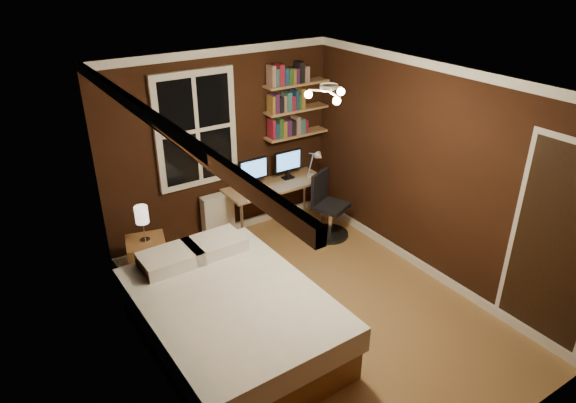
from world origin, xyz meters
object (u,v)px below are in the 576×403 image
desk (275,188)px  office_chair (328,213)px  bed (231,318)px  monitor_left (254,173)px  radiator (218,217)px  nightstand (148,260)px  desk_lamp (314,163)px  monitor_right (288,164)px  bedside_lamp (143,224)px

desk → office_chair: (0.48, -0.57, -0.28)m
bed → monitor_left: (1.33, 1.85, 0.56)m
monitor_left → radiator: bearing=168.9°
nightstand → office_chair: bearing=7.3°
radiator → desk_lamp: size_ratio=1.47×
radiator → desk: (0.80, -0.17, 0.29)m
nightstand → monitor_right: (2.18, 0.34, 0.61)m
radiator → office_chair: (1.28, -0.74, 0.01)m
desk_lamp → nightstand: bearing=-176.7°
bed → monitor_right: bearing=43.3°
radiator → monitor_left: size_ratio=1.54×
nightstand → office_chair: office_chair is taller
bed → desk_lamp: 2.80m
bed → monitor_right: 2.69m
nightstand → monitor_left: size_ratio=1.29×
monitor_right → office_chair: size_ratio=0.46×
nightstand → monitor_right: bearing=23.3°
nightstand → bedside_lamp: bearing=0.0°
monitor_left → desk_lamp: 0.87m
bedside_lamp → desk_lamp: 2.49m
bed → bedside_lamp: bedside_lamp is taller
radiator → monitor_left: monitor_left is taller
radiator → desk_lamp: 1.50m
bed → bedside_lamp: (-0.30, 1.51, 0.44)m
bedside_lamp → office_chair: 2.47m
radiator → office_chair: bearing=-30.0°
bed → radiator: bed is taller
desk_lamp → office_chair: 0.72m
bed → monitor_left: monitor_left is taller
bed → office_chair: (2.11, 1.21, 0.02)m
nightstand → bed: bearing=-64.2°
radiator → office_chair: office_chair is taller
bedside_lamp → radiator: size_ratio=0.67×
bed → radiator: 2.11m
radiator → desk: desk is taller
monitor_right → office_chair: bearing=-70.4°
monitor_left → monitor_right: 0.54m
nightstand → monitor_right: 2.29m
monitor_left → nightstand: bearing=-168.3°
radiator → monitor_right: size_ratio=1.54×
bedside_lamp → monitor_right: (2.18, 0.34, 0.12)m
monitor_left → office_chair: size_ratio=0.46×
bedside_lamp → monitor_right: monitor_right is taller
bed → monitor_right: size_ratio=5.26×
radiator → desk_lamp: bearing=-12.3°
nightstand → radiator: 1.21m
bedside_lamp → monitor_left: size_ratio=1.04×
radiator → office_chair: size_ratio=0.71×
bed → office_chair: bearing=28.6°
bed → nightstand: size_ratio=4.07×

